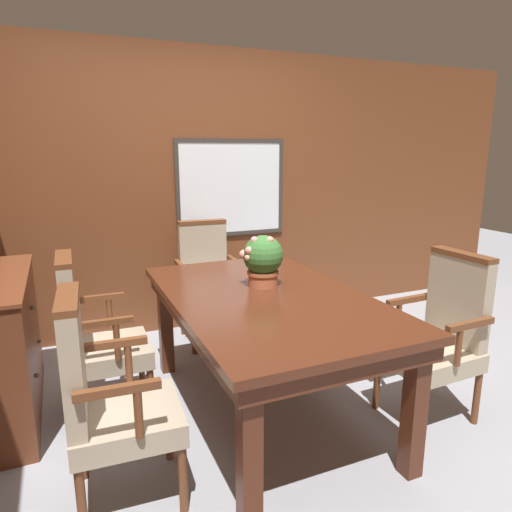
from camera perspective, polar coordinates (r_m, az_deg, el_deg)
ground_plane at (r=2.92m, az=1.44°, el=-20.02°), size 14.00×14.00×0.00m
wall_back at (r=4.09m, az=-8.67°, el=7.80°), size 7.20×0.08×2.45m
dining_table at (r=2.71m, az=1.27°, el=-6.77°), size 1.08×1.79×0.77m
chair_head_far at (r=3.91m, az=-6.16°, el=-2.84°), size 0.51×0.51×1.01m
chair_left_near at (r=2.22m, az=-18.23°, el=-16.36°), size 0.51×0.52×1.01m
chair_right_near at (r=2.98m, az=22.07°, el=-8.94°), size 0.50×0.51×1.01m
chair_left_far at (r=2.92m, az=-19.74°, el=-9.16°), size 0.50×0.51×1.01m
potted_plant at (r=2.80m, az=0.86°, el=-0.44°), size 0.26×0.25×0.32m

